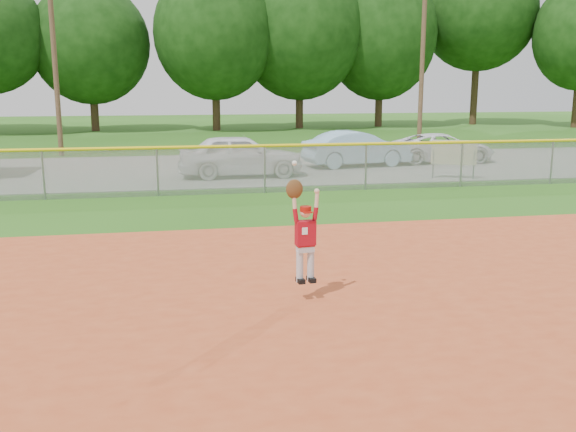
% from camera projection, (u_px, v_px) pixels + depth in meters
% --- Properties ---
extents(ground, '(120.00, 120.00, 0.00)m').
position_uv_depth(ground, '(353.00, 292.00, 10.81)').
color(ground, '#255814').
rests_on(ground, ground).
extents(clay_infield, '(24.00, 16.00, 0.04)m').
position_uv_depth(clay_infield, '(421.00, 367.00, 7.92)').
color(clay_infield, '#AF431F').
rests_on(clay_infield, ground).
extents(parking_strip, '(44.00, 10.00, 0.03)m').
position_uv_depth(parking_strip, '(243.00, 168.00, 26.20)').
color(parking_strip, gray).
rests_on(parking_strip, ground).
extents(car_white_a, '(4.60, 1.87, 1.56)m').
position_uv_depth(car_white_a, '(240.00, 155.00, 23.62)').
color(car_white_a, white).
rests_on(car_white_a, parking_strip).
extents(car_blue, '(4.60, 2.21, 1.45)m').
position_uv_depth(car_blue, '(357.00, 149.00, 26.52)').
color(car_blue, '#90BCD8').
rests_on(car_blue, parking_strip).
extents(car_white_b, '(4.50, 2.12, 1.24)m').
position_uv_depth(car_white_b, '(442.00, 148.00, 27.95)').
color(car_white_b, white).
rests_on(car_white_b, parking_strip).
extents(sponsor_sign, '(1.49, 0.66, 1.42)m').
position_uv_depth(sponsor_sign, '(454.00, 154.00, 23.04)').
color(sponsor_sign, gray).
rests_on(sponsor_sign, ground).
extents(outfield_fence, '(40.06, 0.10, 1.55)m').
position_uv_depth(outfield_fence, '(265.00, 165.00, 20.25)').
color(outfield_fence, gray).
rests_on(outfield_fence, ground).
extents(power_lines, '(19.40, 0.24, 9.00)m').
position_uv_depth(power_lines, '(248.00, 56.00, 31.20)').
color(power_lines, '#4C3823').
rests_on(power_lines, ground).
extents(tree_line, '(62.37, 13.00, 14.43)m').
position_uv_depth(tree_line, '(220.00, 24.00, 45.90)').
color(tree_line, '#422D1C').
rests_on(tree_line, ground).
extents(ballplayer, '(0.55, 0.25, 1.96)m').
position_uv_depth(ballplayer, '(304.00, 232.00, 10.09)').
color(ballplayer, silver).
rests_on(ballplayer, ground).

